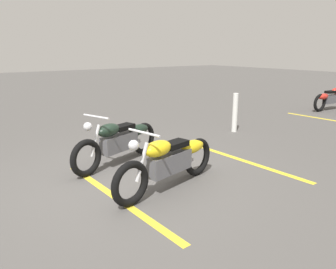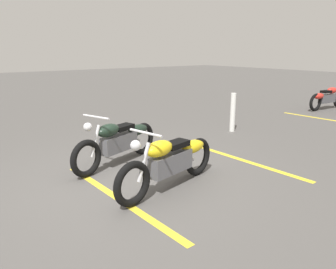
# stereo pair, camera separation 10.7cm
# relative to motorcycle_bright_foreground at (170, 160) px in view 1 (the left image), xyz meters

# --- Properties ---
(ground_plane) EXTENTS (60.00, 60.00, 0.00)m
(ground_plane) POSITION_rel_motorcycle_bright_foreground_xyz_m (-0.35, 0.74, -0.46)
(ground_plane) COLOR #514F4C
(motorcycle_bright_foreground) EXTENTS (2.20, 0.77, 1.04)m
(motorcycle_bright_foreground) POSITION_rel_motorcycle_bright_foreground_xyz_m (0.00, 0.00, 0.00)
(motorcycle_bright_foreground) COLOR black
(motorcycle_bright_foreground) RESTS_ON ground
(motorcycle_dark_foreground) EXTENTS (2.14, 0.90, 1.04)m
(motorcycle_dark_foreground) POSITION_rel_motorcycle_bright_foreground_xyz_m (-0.11, 1.51, 0.00)
(motorcycle_dark_foreground) COLOR black
(motorcycle_dark_foreground) RESTS_ON ground
(motorcycle_row_center) EXTENTS (2.13, 0.34, 0.80)m
(motorcycle_row_center) POSITION_rel_motorcycle_bright_foreground_xyz_m (8.87, 2.15, -0.03)
(motorcycle_row_center) COLOR black
(motorcycle_row_center) RESTS_ON ground
(bollard_post) EXTENTS (0.14, 0.14, 1.04)m
(bollard_post) POSITION_rel_motorcycle_bright_foreground_xyz_m (3.56, 1.95, 0.06)
(bollard_post) COLOR white
(bollard_post) RESTS_ON ground
(parking_stripe_near) EXTENTS (0.29, 3.20, 0.01)m
(parking_stripe_near) POSITION_rel_motorcycle_bright_foreground_xyz_m (-0.88, 0.17, -0.46)
(parking_stripe_near) COLOR yellow
(parking_stripe_near) RESTS_ON ground
(parking_stripe_mid) EXTENTS (0.29, 3.20, 0.01)m
(parking_stripe_mid) POSITION_rel_motorcycle_bright_foreground_xyz_m (1.95, 0.30, -0.46)
(parking_stripe_mid) COLOR yellow
(parking_stripe_mid) RESTS_ON ground
(parking_stripe_far) EXTENTS (0.29, 3.20, 0.01)m
(parking_stripe_far) POSITION_rel_motorcycle_bright_foreground_xyz_m (7.14, 1.07, -0.46)
(parking_stripe_far) COLOR yellow
(parking_stripe_far) RESTS_ON ground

